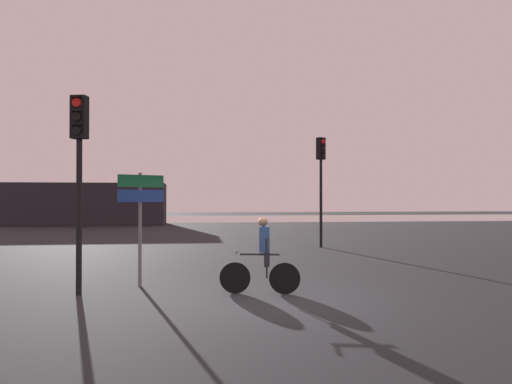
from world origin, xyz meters
The scene contains 7 objects.
ground_plane centered at (0.00, 0.00, 0.00)m, with size 120.00×120.00×0.00m, color black.
water_strip centered at (0.00, 38.84, 0.00)m, with size 80.00×16.00×0.01m, color gray.
distant_building centered at (-9.35, 28.84, 1.56)m, with size 11.50×4.00×3.12m, color black.
traffic_light_far_right centered at (3.80, 10.04, 3.12)m, with size 0.40×0.42×4.49m.
traffic_light_near_left centered at (-3.73, 0.90, 2.90)m, with size 0.36×0.38×4.16m.
direction_sign_post centered at (-2.56, 1.78, 1.79)m, with size 0.98×0.55×2.60m.
cyclist centered at (0.10, 0.55, 0.82)m, with size 1.68×0.51×1.62m.
Camera 1 is at (-1.33, -9.87, 2.02)m, focal length 35.00 mm.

